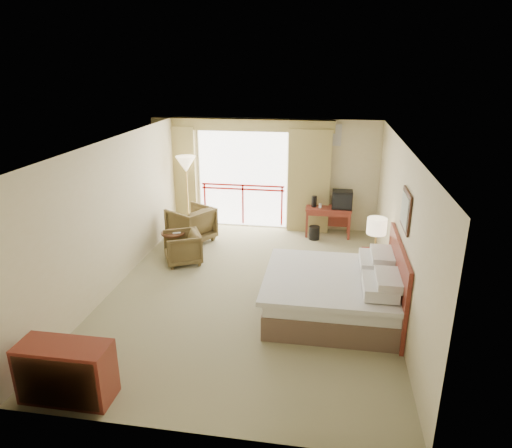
% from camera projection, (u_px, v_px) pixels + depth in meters
% --- Properties ---
extents(floor, '(7.00, 7.00, 0.00)m').
position_uv_depth(floor, '(251.00, 290.00, 8.39)').
color(floor, gray).
rests_on(floor, ground).
extents(ceiling, '(7.00, 7.00, 0.00)m').
position_uv_depth(ceiling, '(250.00, 143.00, 7.48)').
color(ceiling, white).
rests_on(ceiling, wall_back).
extents(wall_back, '(5.00, 0.00, 5.00)m').
position_uv_depth(wall_back, '(275.00, 174.00, 11.19)').
color(wall_back, beige).
rests_on(wall_back, ground).
extents(wall_front, '(5.00, 0.00, 5.00)m').
position_uv_depth(wall_front, '(192.00, 330.00, 4.68)').
color(wall_front, beige).
rests_on(wall_front, ground).
extents(wall_left, '(0.00, 7.00, 7.00)m').
position_uv_depth(wall_left, '(116.00, 213.00, 8.31)').
color(wall_left, beige).
rests_on(wall_left, ground).
extents(wall_right, '(0.00, 7.00, 7.00)m').
position_uv_depth(wall_right, '(399.00, 228.00, 7.56)').
color(wall_right, beige).
rests_on(wall_right, ground).
extents(balcony_door, '(2.40, 0.00, 2.40)m').
position_uv_depth(balcony_door, '(243.00, 179.00, 11.34)').
color(balcony_door, white).
rests_on(balcony_door, wall_back).
extents(balcony_railing, '(2.09, 0.03, 1.02)m').
position_uv_depth(balcony_railing, '(243.00, 194.00, 11.45)').
color(balcony_railing, '#AE140E').
rests_on(balcony_railing, wall_back).
extents(curtain_left, '(1.00, 0.26, 2.50)m').
position_uv_depth(curtain_left, '(177.00, 176.00, 11.45)').
color(curtain_left, olive).
rests_on(curtain_left, wall_back).
extents(curtain_right, '(1.00, 0.26, 2.50)m').
position_uv_depth(curtain_right, '(309.00, 181.00, 10.96)').
color(curtain_right, olive).
rests_on(curtain_right, wall_back).
extents(valance, '(4.40, 0.22, 0.28)m').
position_uv_depth(valance, '(241.00, 125.00, 10.80)').
color(valance, olive).
rests_on(valance, wall_back).
extents(hvac_vent, '(0.50, 0.04, 0.50)m').
position_uv_depth(hvac_vent, '(331.00, 135.00, 10.63)').
color(hvac_vent, silver).
rests_on(hvac_vent, wall_back).
extents(bed, '(2.13, 2.06, 0.97)m').
position_uv_depth(bed, '(334.00, 293.00, 7.48)').
color(bed, brown).
rests_on(bed, floor).
extents(headboard, '(0.06, 2.10, 1.30)m').
position_uv_depth(headboard, '(397.00, 282.00, 7.24)').
color(headboard, maroon).
rests_on(headboard, wall_right).
extents(framed_art, '(0.04, 0.72, 0.60)m').
position_uv_depth(framed_art, '(406.00, 210.00, 6.84)').
color(framed_art, black).
rests_on(framed_art, wall_right).
extents(nightstand, '(0.45, 0.53, 0.63)m').
position_uv_depth(nightstand, '(373.00, 268.00, 8.51)').
color(nightstand, maroon).
rests_on(nightstand, floor).
extents(table_lamp, '(0.36, 0.36, 0.63)m').
position_uv_depth(table_lamp, '(377.00, 227.00, 8.29)').
color(table_lamp, tan).
rests_on(table_lamp, nightstand).
extents(phone, '(0.18, 0.14, 0.08)m').
position_uv_depth(phone, '(373.00, 254.00, 8.26)').
color(phone, black).
rests_on(phone, nightstand).
extents(desk, '(1.07, 0.52, 0.70)m').
position_uv_depth(desk, '(328.00, 213.00, 10.89)').
color(desk, maroon).
rests_on(desk, floor).
extents(tv, '(0.47, 0.37, 0.43)m').
position_uv_depth(tv, '(342.00, 200.00, 10.68)').
color(tv, black).
rests_on(tv, desk).
extents(coffee_maker, '(0.15, 0.15, 0.27)m').
position_uv_depth(coffee_maker, '(314.00, 202.00, 10.81)').
color(coffee_maker, black).
rests_on(coffee_maker, desk).
extents(cup, '(0.07, 0.07, 0.10)m').
position_uv_depth(cup, '(320.00, 206.00, 10.77)').
color(cup, white).
rests_on(cup, desk).
extents(wastebasket, '(0.28, 0.28, 0.32)m').
position_uv_depth(wastebasket, '(314.00, 233.00, 10.73)').
color(wastebasket, black).
rests_on(wastebasket, floor).
extents(armchair_far, '(1.22, 1.22, 0.82)m').
position_uv_depth(armchair_far, '(192.00, 241.00, 10.69)').
color(armchair_far, '#4C3D21').
rests_on(armchair_far, floor).
extents(armchair_near, '(0.96, 0.95, 0.66)m').
position_uv_depth(armchair_near, '(183.00, 262.00, 9.54)').
color(armchair_near, '#4C3D21').
rests_on(armchair_near, floor).
extents(side_table, '(0.50, 0.50, 0.55)m').
position_uv_depth(side_table, '(174.00, 240.00, 9.71)').
color(side_table, black).
rests_on(side_table, floor).
extents(book, '(0.21, 0.26, 0.02)m').
position_uv_depth(book, '(173.00, 232.00, 9.65)').
color(book, white).
rests_on(book, side_table).
extents(floor_lamp, '(0.47, 0.47, 1.86)m').
position_uv_depth(floor_lamp, '(186.00, 167.00, 10.83)').
color(floor_lamp, tan).
rests_on(floor_lamp, floor).
extents(dresser, '(1.13, 0.48, 0.75)m').
position_uv_depth(dresser, '(66.00, 372.00, 5.57)').
color(dresser, maroon).
rests_on(dresser, floor).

